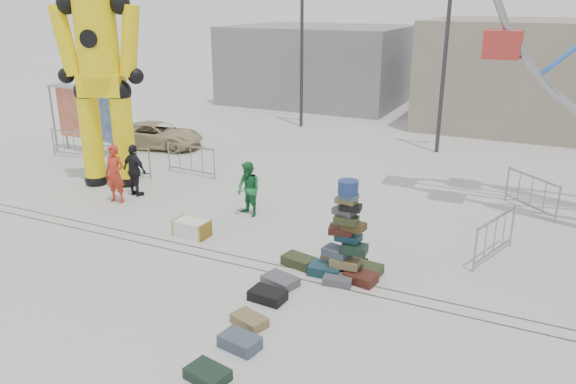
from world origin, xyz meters
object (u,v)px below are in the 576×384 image
at_px(banner_scaffold, 87,105).
at_px(barricade_dummy_a, 74,144).
at_px(suitcase_tower, 346,249).
at_px(barricade_dummy_b, 124,161).
at_px(barricade_dummy_c, 191,160).
at_px(pedestrian_green, 249,189).
at_px(pedestrian_red, 115,174).
at_px(parked_suv, 157,135).
at_px(lamp_post_left, 304,31).
at_px(pedestrian_black, 135,170).
at_px(barricade_wheel_front, 495,237).
at_px(crash_test_dummy, 100,69).
at_px(steamer_trunk, 192,228).
at_px(barricade_wheel_back, 531,193).
at_px(lamp_post_right, 449,39).

height_order(banner_scaffold, barricade_dummy_a, banner_scaffold).
bearing_deg(barricade_dummy_a, suitcase_tower, -26.69).
xyz_separation_m(barricade_dummy_a, barricade_dummy_b, (3.39, -1.01, 0.00)).
relative_size(barricade_dummy_c, pedestrian_green, 1.26).
distance_m(pedestrian_red, parked_suv, 6.67).
distance_m(lamp_post_left, barricade_dummy_c, 9.81).
bearing_deg(pedestrian_black, banner_scaffold, -23.38).
height_order(barricade_wheel_front, pedestrian_green, pedestrian_green).
height_order(crash_test_dummy, pedestrian_red, crash_test_dummy).
relative_size(lamp_post_left, pedestrian_red, 4.44).
distance_m(barricade_dummy_a, barricade_wheel_front, 16.05).
height_order(steamer_trunk, barricade_dummy_c, barricade_dummy_c).
bearing_deg(parked_suv, barricade_wheel_front, -120.37).
bearing_deg(steamer_trunk, barricade_wheel_back, 38.77).
xyz_separation_m(barricade_wheel_front, pedestrian_red, (-10.93, -0.87, 0.35)).
bearing_deg(barricade_dummy_a, barricade_wheel_front, -15.17).
relative_size(crash_test_dummy, pedestrian_black, 4.38).
distance_m(lamp_post_right, barricade_dummy_a, 15.07).
height_order(barricade_dummy_a, pedestrian_red, pedestrian_red).
bearing_deg(barricade_wheel_front, barricade_wheel_back, 9.55).
bearing_deg(pedestrian_red, barricade_wheel_front, -1.88).
height_order(crash_test_dummy, steamer_trunk, crash_test_dummy).
height_order(crash_test_dummy, banner_scaffold, crash_test_dummy).
relative_size(barricade_dummy_c, pedestrian_black, 1.20).
bearing_deg(barricade_dummy_b, barricade_wheel_front, -14.60).
bearing_deg(barricade_dummy_a, banner_scaffold, 61.78).
bearing_deg(barricade_dummy_b, pedestrian_black, -48.81).
xyz_separation_m(lamp_post_right, barricade_dummy_c, (-7.28, -6.98, -3.93)).
xyz_separation_m(suitcase_tower, barricade_dummy_b, (-9.58, 3.65, -0.09)).
bearing_deg(lamp_post_right, lamp_post_left, 164.05).
bearing_deg(parked_suv, lamp_post_left, -41.58).
xyz_separation_m(suitcase_tower, steamer_trunk, (-4.43, 0.33, -0.42)).
distance_m(steamer_trunk, barricade_dummy_b, 6.13).
bearing_deg(barricade_dummy_a, barricade_wheel_back, -1.70).
distance_m(barricade_wheel_back, pedestrian_black, 12.05).
bearing_deg(barricade_wheel_front, barricade_dummy_a, 100.01).
bearing_deg(pedestrian_red, crash_test_dummy, 130.66).
distance_m(barricade_wheel_front, pedestrian_black, 10.80).
distance_m(barricade_dummy_a, pedestrian_red, 5.89).
bearing_deg(pedestrian_green, barricade_wheel_front, 21.97).
bearing_deg(barricade_dummy_c, parked_suv, 146.38).
bearing_deg(pedestrian_red, pedestrian_black, 73.39).
xyz_separation_m(barricade_dummy_c, pedestrian_green, (3.75, -2.50, 0.24)).
distance_m(lamp_post_right, barricade_wheel_front, 10.68).
bearing_deg(barricade_dummy_b, barricade_dummy_a, 154.75).
bearing_deg(lamp_post_left, steamer_trunk, -78.07).
distance_m(crash_test_dummy, parked_suv, 5.96).
height_order(banner_scaffold, pedestrian_red, banner_scaffold).
xyz_separation_m(crash_test_dummy, steamer_trunk, (4.93, -2.42, -3.63)).
height_order(barricade_wheel_front, pedestrian_red, pedestrian_red).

